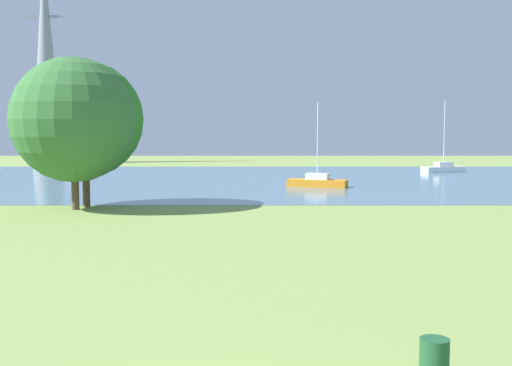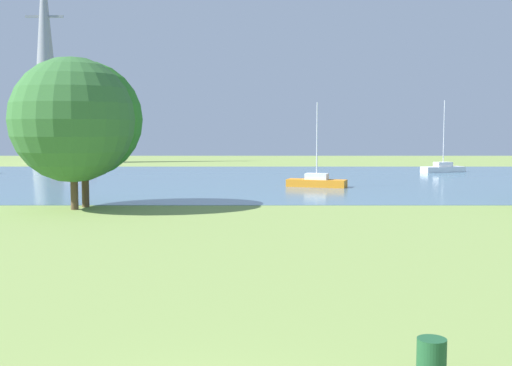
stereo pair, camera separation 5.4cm
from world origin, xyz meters
TOP-DOWN VIEW (x-y plane):
  - ground_plane at (0.00, 22.00)m, footprint 160.00×160.00m
  - litter_bin at (4.35, 2.62)m, footprint 0.56×0.56m
  - water_surface at (0.00, 50.00)m, footprint 140.00×40.00m
  - sailboat_white at (21.42, 59.97)m, footprint 5.03×2.95m
  - sailboat_red at (-19.03, 60.64)m, footprint 5.02×2.66m
  - sailboat_orange at (5.97, 42.44)m, footprint 5.03×2.95m
  - tree_mid_shore at (-9.66, 28.04)m, footprint 7.30×7.30m
  - tree_east_far at (-9.33, 29.23)m, footprint 7.02×7.02m
  - electricity_pylon at (-27.81, 78.88)m, footprint 6.40×4.40m

SIDE VIEW (x-z plane):
  - ground_plane at x=0.00m, z-range 0.00..0.00m
  - water_surface at x=0.00m, z-range 0.00..0.02m
  - litter_bin at x=4.35m, z-range 0.00..0.80m
  - sailboat_orange at x=5.97m, z-range -2.96..3.89m
  - sailboat_white at x=21.42m, z-range -3.42..4.36m
  - sailboat_red at x=-19.03m, z-range -3.54..4.49m
  - tree_mid_shore at x=-9.66m, z-range 0.80..9.71m
  - tree_east_far at x=-9.33m, z-range 0.90..9.72m
  - electricity_pylon at x=-27.81m, z-range 0.01..28.71m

